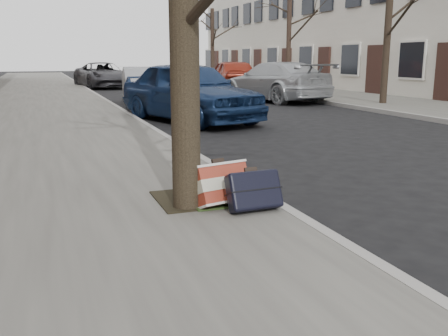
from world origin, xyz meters
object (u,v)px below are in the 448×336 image
object	(u,v)px
suitcase_red	(223,184)
car_near_mid	(144,86)
suitcase_navy	(254,190)
car_near_front	(189,91)

from	to	relation	value
suitcase_red	car_near_mid	size ratio (longest dim) A/B	0.15
suitcase_navy	car_near_front	world-z (taller)	car_near_front
car_near_front	car_near_mid	xyz separation A→B (m)	(-0.15, 4.93, -0.12)
suitcase_red	car_near_front	world-z (taller)	car_near_front
suitcase_red	car_near_front	size ratio (longest dim) A/B	0.13
suitcase_navy	car_near_mid	size ratio (longest dim) A/B	0.14
car_near_front	car_near_mid	world-z (taller)	car_near_front
suitcase_navy	car_near_front	size ratio (longest dim) A/B	0.12
suitcase_navy	car_near_mid	world-z (taller)	car_near_mid
suitcase_navy	suitcase_red	bearing A→B (deg)	124.57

